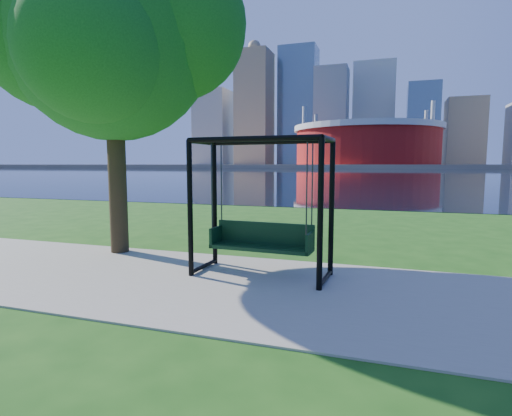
% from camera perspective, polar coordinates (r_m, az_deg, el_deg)
% --- Properties ---
extents(ground, '(900.00, 900.00, 0.00)m').
position_cam_1_polar(ground, '(7.35, -1.15, -10.08)').
color(ground, '#1E5114').
rests_on(ground, ground).
extents(path, '(120.00, 4.00, 0.03)m').
position_cam_1_polar(path, '(6.90, -2.56, -11.06)').
color(path, '#9E937F').
rests_on(path, ground).
extents(river, '(900.00, 180.00, 0.02)m').
position_cam_1_polar(river, '(108.70, 17.07, 4.90)').
color(river, black).
rests_on(river, ground).
extents(far_bank, '(900.00, 228.00, 2.00)m').
position_cam_1_polar(far_bank, '(312.66, 17.91, 5.76)').
color(far_bank, '#937F60').
rests_on(far_bank, ground).
extents(stadium, '(83.00, 83.00, 32.00)m').
position_cam_1_polar(stadium, '(242.27, 15.49, 8.91)').
color(stadium, maroon).
rests_on(stadium, far_bank).
extents(skyline, '(392.00, 66.00, 96.50)m').
position_cam_1_polar(skyline, '(327.86, 17.37, 11.89)').
color(skyline, gray).
rests_on(skyline, far_bank).
extents(swing, '(2.53, 1.19, 2.54)m').
position_cam_1_polar(swing, '(7.28, 0.81, -0.36)').
color(swing, black).
rests_on(swing, ground).
extents(park_tree, '(5.74, 5.19, 7.13)m').
position_cam_1_polar(park_tree, '(10.23, -19.93, 22.28)').
color(park_tree, '#2E2314').
rests_on(park_tree, ground).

